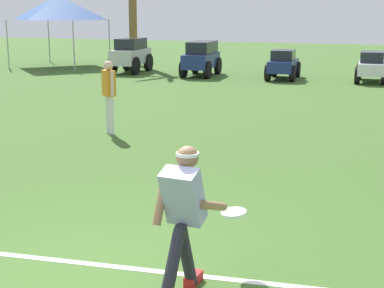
{
  "coord_description": "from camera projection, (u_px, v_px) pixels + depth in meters",
  "views": [
    {
      "loc": [
        2.76,
        -4.83,
        2.67
      ],
      "look_at": [
        0.3,
        2.3,
        0.9
      ],
      "focal_mm": 55.0,
      "sensor_mm": 36.0,
      "label": 1
    }
  ],
  "objects": [
    {
      "name": "event_tent",
      "position": [
        59.0,
        7.0,
        26.51
      ],
      "size": [
        3.48,
        3.48,
        3.17
      ],
      "color": "#B2B5BA",
      "rests_on": "ground_plane"
    },
    {
      "name": "teammate_near_sideline",
      "position": [
        109.0,
        90.0,
        12.47
      ],
      "size": [
        0.41,
        0.39,
        1.56
      ],
      "color": "silver",
      "rests_on": "ground_plane"
    },
    {
      "name": "field_line_paint",
      "position": [
        103.0,
        265.0,
        6.2
      ],
      "size": [
        19.5,
        1.8,
        0.01
      ],
      "primitive_type": "cube",
      "rotation": [
        0.0,
        0.0,
        0.09
      ],
      "color": "white",
      "rests_on": "ground_plane"
    },
    {
      "name": "parked_car_slot_c",
      "position": [
        283.0,
        64.0,
        22.08
      ],
      "size": [
        1.16,
        2.23,
        1.1
      ],
      "color": "navy",
      "rests_on": "ground_plane"
    },
    {
      "name": "parked_car_slot_b",
      "position": [
        201.0,
        57.0,
        23.15
      ],
      "size": [
        1.25,
        2.44,
        1.34
      ],
      "color": "navy",
      "rests_on": "ground_plane"
    },
    {
      "name": "parked_car_slot_d",
      "position": [
        372.0,
        66.0,
        21.24
      ],
      "size": [
        1.13,
        2.22,
        1.1
      ],
      "color": "silver",
      "rests_on": "ground_plane"
    },
    {
      "name": "parked_car_slot_a",
      "position": [
        131.0,
        54.0,
        24.3
      ],
      "size": [
        1.28,
        2.4,
        1.4
      ],
      "color": "#B7BABF",
      "rests_on": "ground_plane"
    },
    {
      "name": "frisbee_thrower",
      "position": [
        183.0,
        214.0,
        5.42
      ],
      "size": [
        0.53,
        1.07,
        1.43
      ],
      "color": "#23232D",
      "rests_on": "ground_plane"
    },
    {
      "name": "frisbee_in_flight",
      "position": [
        234.0,
        212.0,
        6.08
      ],
      "size": [
        0.38,
        0.38,
        0.05
      ],
      "color": "white"
    },
    {
      "name": "ground_plane",
      "position": [
        90.0,
        277.0,
        5.93
      ],
      "size": [
        80.0,
        80.0,
        0.0
      ],
      "primitive_type": "plane",
      "color": "#3D6027"
    }
  ]
}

